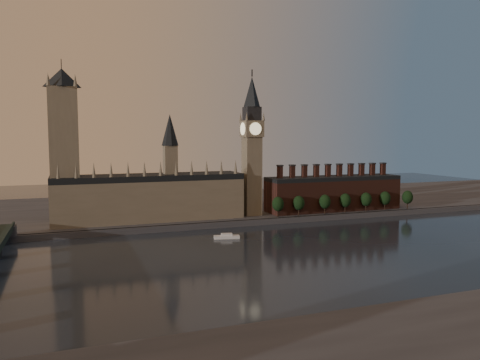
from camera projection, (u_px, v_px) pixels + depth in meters
The scene contains 14 objects.
ground at pixel (312, 256), 243.88m from camera, with size 900.00×900.00×0.00m, color black.
north_bank at pixel (212, 206), 410.03m from camera, with size 900.00×182.00×4.00m.
palace_of_westminster at pixel (150, 195), 327.05m from camera, with size 130.00×30.30×74.00m.
victoria_tower at pixel (64, 142), 304.55m from camera, with size 24.00×24.00×108.00m.
big_ben at pixel (252, 144), 344.91m from camera, with size 15.00×15.00×107.00m.
chimney_block at pixel (333, 193), 372.61m from camera, with size 110.00×25.00×37.00m.
embankment_tree_0 at pixel (278, 204), 339.82m from camera, with size 8.60×8.60×14.88m.
embankment_tree_1 at pixel (299, 203), 345.09m from camera, with size 8.60×8.60×14.88m.
embankment_tree_2 at pixel (325, 202), 352.34m from camera, with size 8.60×8.60×14.88m.
embankment_tree_3 at pixel (345, 200), 359.59m from camera, with size 8.60×8.60×14.88m.
embankment_tree_4 at pixel (366, 199), 365.53m from camera, with size 8.60×8.60×14.88m.
embankment_tree_5 at pixel (385, 198), 372.75m from camera, with size 8.60×8.60×14.88m.
embankment_tree_6 at pixel (407, 197), 378.38m from camera, with size 8.60×8.60×14.88m.
river_boat at pixel (227, 236), 286.46m from camera, with size 16.24×7.70×3.13m.
Camera 1 is at (-117.99, -211.47, 61.83)m, focal length 35.00 mm.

